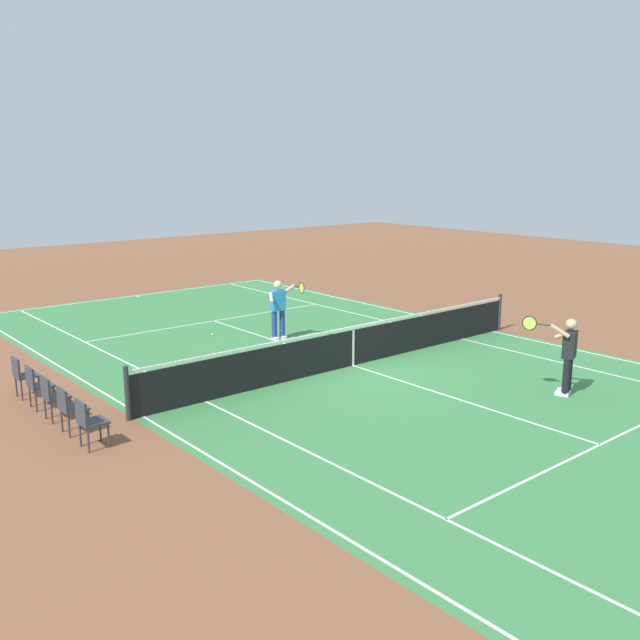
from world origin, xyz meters
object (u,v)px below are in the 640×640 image
tennis_ball (212,335)px  spectator_chair_0 (89,420)px  tennis_player_far (567,352)px  spectator_chair_1 (69,406)px  spectator_chair_3 (37,384)px  tennis_net (353,346)px  spectator_chair_4 (22,374)px  spectator_chair_2 (52,394)px  tennis_player_near (279,307)px

tennis_ball → spectator_chair_0: (-5.60, 5.84, 0.49)m
spectator_chair_0 → tennis_player_far: bearing=-112.4°
tennis_player_far → spectator_chair_0: bearing=67.6°
spectator_chair_1 → spectator_chair_3: same height
tennis_net → spectator_chair_0: size_ratio=13.30×
tennis_ball → spectator_chair_4: bearing=109.7°
spectator_chair_2 → spectator_chair_3: same height
tennis_player_far → spectator_chair_1: size_ratio=1.93×
spectator_chair_3 → tennis_player_near: bearing=-78.5°
spectator_chair_3 → spectator_chair_4: bearing=0.0°
spectator_chair_3 → tennis_net: bearing=-104.5°
spectator_chair_2 → tennis_player_far: bearing=-121.4°
tennis_net → spectator_chair_0: (-0.84, 6.89, 0.03)m
tennis_player_near → spectator_chair_4: (-0.57, 7.07, -0.41)m
tennis_net → tennis_player_far: tennis_player_far is taller
tennis_player_far → spectator_chair_3: bearing=54.7°
tennis_player_near → spectator_chair_3: tennis_player_near is taller
tennis_player_near → tennis_ball: 2.16m
spectator_chair_3 → spectator_chair_4: same height
tennis_ball → spectator_chair_1: bearing=128.9°
tennis_player_far → tennis_ball: size_ratio=25.71×
tennis_net → spectator_chair_2: size_ratio=13.30×
spectator_chair_3 → spectator_chair_2: bearing=180.0°
tennis_player_near → spectator_chair_0: size_ratio=1.93×
tennis_ball → tennis_player_far: bearing=-161.9°
tennis_ball → spectator_chair_0: spectator_chair_0 is taller
spectator_chair_2 → spectator_chair_3: bearing=0.0°
spectator_chair_4 → spectator_chair_3: bearing=180.0°
tennis_player_far → tennis_ball: (9.25, 3.02, -0.90)m
tennis_net → spectator_chair_3: (1.79, 6.89, 0.03)m
tennis_player_far → spectator_chair_4: 11.40m
spectator_chair_1 → spectator_chair_3: (1.75, 0.00, 0.00)m
spectator_chair_0 → spectator_chair_1: same height
spectator_chair_2 → spectator_chair_3: 0.88m
tennis_player_near → spectator_chair_2: bearing=108.2°
tennis_net → spectator_chair_3: size_ratio=13.30×
tennis_player_far → spectator_chair_2: bearing=58.6°
tennis_player_near → spectator_chair_2: 7.45m
tennis_player_near → tennis_player_far: same height
spectator_chair_2 → spectator_chair_4: (1.75, 0.00, 0.00)m
tennis_net → tennis_player_near: size_ratio=6.89×
tennis_net → spectator_chair_2: bearing=82.5°
tennis_player_near → spectator_chair_0: 8.17m
tennis_player_far → tennis_net: bearing=23.7°
tennis_player_near → spectator_chair_0: tennis_player_near is taller
spectator_chair_2 → spectator_chair_4: same height
spectator_chair_4 → tennis_net: bearing=-111.1°
tennis_ball → spectator_chair_4: size_ratio=0.08×
spectator_chair_0 → spectator_chair_4: (3.50, 0.00, 0.00)m
tennis_player_far → spectator_chair_2: (5.40, 8.86, -0.41)m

